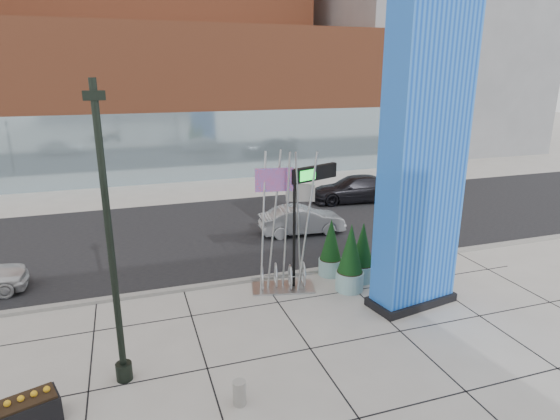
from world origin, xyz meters
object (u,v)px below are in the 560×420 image
object	(u,v)px
blue_pylon	(423,165)
car_silver_mid	(302,220)
public_art_sculpture	(283,254)
overhead_street_sign	(315,186)
concrete_bollard	(239,393)
lamp_post	(113,269)

from	to	relation	value
blue_pylon	car_silver_mid	distance (m)	9.07
public_art_sculpture	overhead_street_sign	world-z (taller)	public_art_sculpture
concrete_bollard	public_art_sculpture	bearing A→B (deg)	61.65
public_art_sculpture	overhead_street_sign	size ratio (longest dim) A/B	1.15
overhead_street_sign	car_silver_mid	xyz separation A→B (m)	(1.68, 5.56, -3.16)
public_art_sculpture	car_silver_mid	bearing A→B (deg)	76.23
concrete_bollard	car_silver_mid	bearing A→B (deg)	62.19
lamp_post	car_silver_mid	world-z (taller)	lamp_post
public_art_sculpture	concrete_bollard	xyz separation A→B (m)	(-3.04, -5.64, -1.04)
lamp_post	car_silver_mid	xyz separation A→B (m)	(8.50, 9.27, -2.42)
blue_pylon	car_silver_mid	bearing A→B (deg)	86.99
blue_pylon	overhead_street_sign	size ratio (longest dim) A/B	2.25
lamp_post	overhead_street_sign	bearing A→B (deg)	28.58
public_art_sculpture	concrete_bollard	bearing A→B (deg)	-104.87
concrete_bollard	blue_pylon	bearing A→B (deg)	24.66
lamp_post	overhead_street_sign	size ratio (longest dim) A/B	1.70
overhead_street_sign	car_silver_mid	size ratio (longest dim) A/B	1.07
overhead_street_sign	public_art_sculpture	bearing A→B (deg)	155.81
public_art_sculpture	overhead_street_sign	bearing A→B (deg)	10.86
blue_pylon	concrete_bollard	xyz separation A→B (m)	(-6.87, -3.16, -4.56)
car_silver_mid	lamp_post	bearing A→B (deg)	141.44
lamp_post	car_silver_mid	distance (m)	12.80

